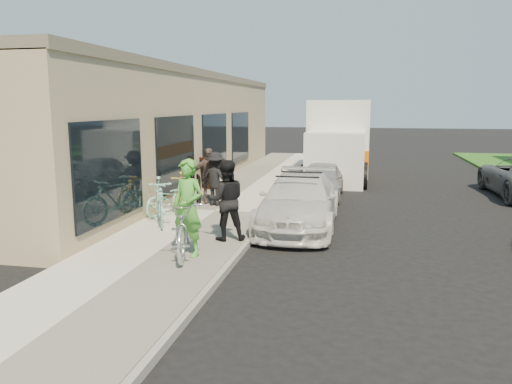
{
  "coord_description": "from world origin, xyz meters",
  "views": [
    {
      "loc": [
        1.89,
        -9.95,
        3.01
      ],
      "look_at": [
        -0.45,
        1.07,
        1.05
      ],
      "focal_mm": 35.0,
      "sensor_mm": 36.0,
      "label": 1
    }
  ],
  "objects_px": {
    "bike_rack": "(199,187)",
    "cruiser_bike_b": "(170,198)",
    "moving_truck": "(339,143)",
    "bystander_a": "(216,179)",
    "cruiser_bike_a": "(160,201)",
    "cruiser_bike_c": "(181,192)",
    "sedan_silver": "(321,180)",
    "tandem_bike": "(186,226)",
    "man_standing": "(226,200)",
    "sandwich_board": "(208,173)",
    "woman_rider": "(188,208)",
    "bystander_b": "(208,176)",
    "sedan_white": "(299,201)"
  },
  "relations": [
    {
      "from": "tandem_bike",
      "to": "woman_rider",
      "type": "xyz_separation_m",
      "value": [
        0.07,
        -0.06,
        0.38
      ]
    },
    {
      "from": "sedan_silver",
      "to": "moving_truck",
      "type": "bearing_deg",
      "value": 86.49
    },
    {
      "from": "bike_rack",
      "to": "cruiser_bike_c",
      "type": "bearing_deg",
      "value": -97.26
    },
    {
      "from": "sedan_white",
      "to": "cruiser_bike_b",
      "type": "distance_m",
      "value": 3.46
    },
    {
      "from": "bike_rack",
      "to": "cruiser_bike_b",
      "type": "distance_m",
      "value": 1.5
    },
    {
      "from": "moving_truck",
      "to": "bystander_b",
      "type": "height_order",
      "value": "moving_truck"
    },
    {
      "from": "man_standing",
      "to": "cruiser_bike_a",
      "type": "height_order",
      "value": "man_standing"
    },
    {
      "from": "bike_rack",
      "to": "woman_rider",
      "type": "distance_m",
      "value": 5.06
    },
    {
      "from": "bike_rack",
      "to": "cruiser_bike_a",
      "type": "xyz_separation_m",
      "value": [
        -0.14,
        -2.55,
        0.04
      ]
    },
    {
      "from": "sedan_white",
      "to": "cruiser_bike_c",
      "type": "height_order",
      "value": "sedan_white"
    },
    {
      "from": "sedan_white",
      "to": "cruiser_bike_a",
      "type": "bearing_deg",
      "value": -163.85
    },
    {
      "from": "sandwich_board",
      "to": "cruiser_bike_c",
      "type": "distance_m",
      "value": 3.77
    },
    {
      "from": "cruiser_bike_a",
      "to": "bystander_a",
      "type": "xyz_separation_m",
      "value": [
        0.67,
        2.51,
        0.21
      ]
    },
    {
      "from": "moving_truck",
      "to": "bystander_a",
      "type": "distance_m",
      "value": 8.45
    },
    {
      "from": "moving_truck",
      "to": "man_standing",
      "type": "distance_m",
      "value": 11.55
    },
    {
      "from": "cruiser_bike_b",
      "to": "bystander_a",
      "type": "height_order",
      "value": "bystander_a"
    },
    {
      "from": "tandem_bike",
      "to": "man_standing",
      "type": "xyz_separation_m",
      "value": [
        0.48,
        1.18,
        0.31
      ]
    },
    {
      "from": "tandem_bike",
      "to": "man_standing",
      "type": "height_order",
      "value": "man_standing"
    },
    {
      "from": "sandwich_board",
      "to": "man_standing",
      "type": "relative_size",
      "value": 0.65
    },
    {
      "from": "man_standing",
      "to": "bystander_a",
      "type": "distance_m",
      "value": 3.79
    },
    {
      "from": "woman_rider",
      "to": "cruiser_bike_c",
      "type": "relative_size",
      "value": 1.06
    },
    {
      "from": "bike_rack",
      "to": "moving_truck",
      "type": "distance_m",
      "value": 8.65
    },
    {
      "from": "moving_truck",
      "to": "bystander_a",
      "type": "xyz_separation_m",
      "value": [
        -3.14,
        -7.83,
        -0.51
      ]
    },
    {
      "from": "bike_rack",
      "to": "sandwich_board",
      "type": "bearing_deg",
      "value": 101.68
    },
    {
      "from": "cruiser_bike_a",
      "to": "cruiser_bike_b",
      "type": "bearing_deg",
      "value": 73.32
    },
    {
      "from": "bike_rack",
      "to": "moving_truck",
      "type": "bearing_deg",
      "value": 64.74
    },
    {
      "from": "cruiser_bike_b",
      "to": "sandwich_board",
      "type": "bearing_deg",
      "value": 116.3
    },
    {
      "from": "man_standing",
      "to": "bystander_b",
      "type": "height_order",
      "value": "man_standing"
    },
    {
      "from": "man_standing",
      "to": "cruiser_bike_a",
      "type": "bearing_deg",
      "value": -48.69
    },
    {
      "from": "sandwich_board",
      "to": "sedan_white",
      "type": "distance_m",
      "value": 5.64
    },
    {
      "from": "sandwich_board",
      "to": "sedan_silver",
      "type": "distance_m",
      "value": 3.9
    },
    {
      "from": "bike_rack",
      "to": "bystander_b",
      "type": "bearing_deg",
      "value": 54.24
    },
    {
      "from": "bystander_b",
      "to": "tandem_bike",
      "type": "bearing_deg",
      "value": -101.09
    },
    {
      "from": "bike_rack",
      "to": "cruiser_bike_b",
      "type": "relative_size",
      "value": 0.52
    },
    {
      "from": "bike_rack",
      "to": "cruiser_bike_c",
      "type": "height_order",
      "value": "cruiser_bike_c"
    },
    {
      "from": "moving_truck",
      "to": "cruiser_bike_a",
      "type": "bearing_deg",
      "value": -109.8
    },
    {
      "from": "bike_rack",
      "to": "bystander_a",
      "type": "bearing_deg",
      "value": -4.05
    },
    {
      "from": "cruiser_bike_b",
      "to": "cruiser_bike_a",
      "type": "bearing_deg",
      "value": -57.85
    },
    {
      "from": "tandem_bike",
      "to": "cruiser_bike_a",
      "type": "height_order",
      "value": "cruiser_bike_a"
    },
    {
      "from": "sandwich_board",
      "to": "woman_rider",
      "type": "relative_size",
      "value": 0.6
    },
    {
      "from": "bike_rack",
      "to": "moving_truck",
      "type": "height_order",
      "value": "moving_truck"
    },
    {
      "from": "tandem_bike",
      "to": "cruiser_bike_c",
      "type": "xyz_separation_m",
      "value": [
        -1.47,
        3.71,
        -0.03
      ]
    },
    {
      "from": "sedan_white",
      "to": "cruiser_bike_a",
      "type": "height_order",
      "value": "sedan_white"
    },
    {
      "from": "sedan_silver",
      "to": "cruiser_bike_a",
      "type": "distance_m",
      "value": 6.27
    },
    {
      "from": "cruiser_bike_a",
      "to": "tandem_bike",
      "type": "bearing_deg",
      "value": -82.38
    },
    {
      "from": "sedan_silver",
      "to": "sedan_white",
      "type": "bearing_deg",
      "value": -92.47
    },
    {
      "from": "sedan_silver",
      "to": "man_standing",
      "type": "bearing_deg",
      "value": -103.5
    },
    {
      "from": "man_standing",
      "to": "cruiser_bike_a",
      "type": "xyz_separation_m",
      "value": [
        -1.96,
        1.05,
        -0.3
      ]
    },
    {
      "from": "woman_rider",
      "to": "cruiser_bike_b",
      "type": "height_order",
      "value": "woman_rider"
    },
    {
      "from": "sedan_silver",
      "to": "tandem_bike",
      "type": "xyz_separation_m",
      "value": [
        -2.01,
        -7.44,
        0.12
      ]
    }
  ]
}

